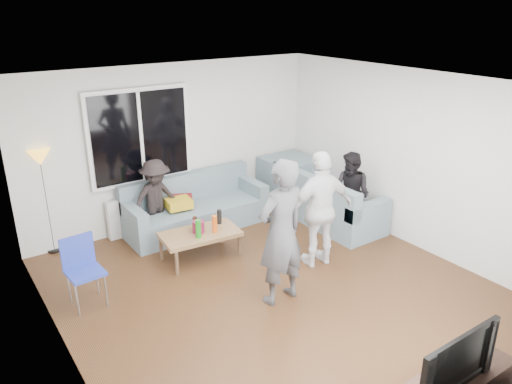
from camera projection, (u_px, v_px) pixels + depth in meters
floor at (276, 293)px, 6.31m from camera, size 5.00×5.50×0.04m
ceiling at (280, 84)px, 5.36m from camera, size 5.00×5.50×0.04m
wall_back at (174, 145)px, 7.96m from camera, size 5.00×0.04×2.60m
wall_front at (500, 308)px, 3.71m from camera, size 5.00×0.04×2.60m
wall_left at (57, 255)px, 4.49m from camera, size 0.04×5.50×2.60m
wall_right at (416, 161)px, 7.17m from camera, size 0.04×5.50×2.60m
window_frame at (140, 136)px, 7.49m from camera, size 1.62×0.06×1.47m
window_glass at (141, 137)px, 7.46m from camera, size 1.50×0.02×1.35m
window_mullion at (141, 137)px, 7.45m from camera, size 0.05×0.03×1.35m
radiator at (147, 212)px, 7.90m from camera, size 1.30×0.12×0.62m
potted_plant at (156, 182)px, 7.80m from camera, size 0.21×0.19×0.34m
vase at (129, 193)px, 7.59m from camera, size 0.17×0.17×0.17m
sofa_back_section at (196, 204)px, 7.93m from camera, size 2.30×0.85×0.85m
sofa_right_section at (328, 197)px, 8.20m from camera, size 2.00×0.85×0.85m
sofa_corner at (289, 181)px, 8.94m from camera, size 0.85×0.85×0.85m
cushion_yellow at (179, 203)px, 7.72m from camera, size 0.41×0.36×0.14m
cushion_red at (181, 201)px, 7.82m from camera, size 0.45×0.42×0.13m
coffee_table at (201, 245)px, 7.07m from camera, size 1.15×0.71×0.40m
pitcher at (198, 227)px, 6.97m from camera, size 0.17×0.17×0.17m
side_chair at (85, 273)px, 5.88m from camera, size 0.43×0.43×0.86m
floor_lamp at (47, 202)px, 7.05m from camera, size 0.32×0.32×1.56m
player_left at (281, 233)px, 5.82m from camera, size 0.69×0.48×1.82m
player_right at (321, 209)px, 6.70m from camera, size 1.01×0.55×1.64m
spectator_right at (351, 193)px, 7.71m from camera, size 0.60×0.72×1.31m
spectator_back at (156, 200)px, 7.53m from camera, size 0.88×0.58×1.27m
television at (449, 357)px, 4.07m from camera, size 0.95×0.12×0.55m
bottle_b at (198, 229)px, 6.80m from camera, size 0.08×0.08×0.27m
bottle_c at (195, 223)px, 7.08m from camera, size 0.07×0.07×0.18m
bottle_e at (219, 217)px, 7.24m from camera, size 0.07×0.07×0.22m
bottle_d at (215, 224)px, 6.96m from camera, size 0.07×0.07×0.25m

